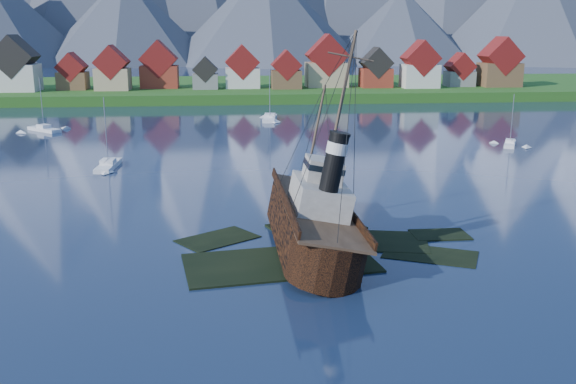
{
  "coord_description": "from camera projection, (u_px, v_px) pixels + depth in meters",
  "views": [
    {
      "loc": [
        -7.85,
        -59.24,
        21.67
      ],
      "look_at": [
        -1.47,
        6.0,
        5.0
      ],
      "focal_mm": 40.0,
      "sensor_mm": 36.0,
      "label": 1
    }
  ],
  "objects": [
    {
      "name": "tugboat_wreck",
      "position": [
        305.0,
        216.0,
        66.43
      ],
      "size": [
        6.79,
        29.24,
        23.17
      ],
      "rotation": [
        0.0,
        0.19,
        0.01
      ],
      "color": "black",
      "rests_on": "ground"
    },
    {
      "name": "shoal",
      "position": [
        323.0,
        251.0,
        65.55
      ],
      "size": [
        31.71,
        21.24,
        1.14
      ],
      "color": "black",
      "rests_on": "ground"
    },
    {
      "name": "sailboat_c",
      "position": [
        44.0,
        130.0,
        140.36
      ],
      "size": [
        8.5,
        8.14,
        12.14
      ],
      "rotation": [
        0.0,
        0.0,
        0.82
      ],
      "color": "silver",
      "rests_on": "ground"
    },
    {
      "name": "ground",
      "position": [
        309.0,
        256.0,
        63.22
      ],
      "size": [
        1400.0,
        1400.0,
        0.0
      ],
      "primitive_type": "plane",
      "color": "#16233D",
      "rests_on": "ground"
    },
    {
      "name": "town",
      "position": [
        145.0,
        70.0,
        204.68
      ],
      "size": [
        250.96,
        16.69,
        17.3
      ],
      "color": "maroon",
      "rests_on": "ground"
    },
    {
      "name": "seawall",
      "position": [
        252.0,
        104.0,
        190.54
      ],
      "size": [
        600.0,
        2.5,
        2.0
      ],
      "primitive_type": "cube",
      "color": "#3F3D38",
      "rests_on": "ground"
    },
    {
      "name": "sailboat_e",
      "position": [
        270.0,
        119.0,
        157.5
      ],
      "size": [
        4.42,
        11.75,
        13.3
      ],
      "rotation": [
        0.0,
        0.0,
        -0.14
      ],
      "color": "silver",
      "rests_on": "ground"
    },
    {
      "name": "sailboat_a",
      "position": [
        108.0,
        166.0,
        103.24
      ],
      "size": [
        3.03,
        9.79,
        11.79
      ],
      "rotation": [
        0.0,
        0.0,
        -0.06
      ],
      "color": "silver",
      "rests_on": "ground"
    },
    {
      "name": "shore_bank",
      "position": [
        247.0,
        92.0,
        227.2
      ],
      "size": [
        600.0,
        80.0,
        3.2
      ],
      "primitive_type": "cube",
      "color": "#1A4714",
      "rests_on": "ground"
    },
    {
      "name": "sailboat_d",
      "position": [
        510.0,
        144.0,
        122.92
      ],
      "size": [
        5.08,
        7.58,
        10.29
      ],
      "rotation": [
        0.0,
        0.0,
        -0.47
      ],
      "color": "silver",
      "rests_on": "ground"
    }
  ]
}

